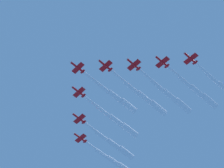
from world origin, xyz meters
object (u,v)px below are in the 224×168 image
object	(u,v)px
jet_starboard_mid	(114,144)
jet_trail_port	(224,88)
jet_port_mid	(170,96)
jet_port_outer	(197,91)
jet_port_inner	(145,97)
jet_starboard_inner	(117,121)
jet_starboard_outer	(113,161)
jet_lead	(115,96)

from	to	relation	value
jet_starboard_mid	jet_trail_port	xyz separation A→B (m)	(31.01, 63.21, 1.35)
jet_port_mid	jet_port_outer	world-z (taller)	jet_port_outer
jet_port_outer	jet_trail_port	world-z (taller)	jet_trail_port
jet_trail_port	jet_port_inner	bearing A→B (deg)	-93.44
jet_starboard_inner	jet_starboard_outer	bearing A→B (deg)	-170.96
jet_port_mid	jet_trail_port	distance (m)	29.77
jet_port_inner	jet_starboard_mid	bearing A→B (deg)	-145.47
jet_port_mid	jet_starboard_outer	bearing A→B (deg)	-141.07
jet_starboard_inner	jet_starboard_outer	xyz separation A→B (m)	(-27.79, -4.42, -0.98)
jet_port_outer	jet_starboard_outer	world-z (taller)	jet_starboard_outer
jet_port_outer	jet_port_mid	bearing A→B (deg)	-95.08
jet_port_inner	jet_trail_port	distance (m)	43.78
jet_port_mid	jet_port_outer	distance (m)	14.88
jet_starboard_inner	jet_starboard_outer	distance (m)	28.15
jet_lead	jet_port_mid	bearing A→B (deg)	91.15
jet_lead	jet_trail_port	xyz separation A→B (m)	(0.94, 59.90, -1.92)
jet_lead	jet_starboard_outer	bearing A→B (deg)	-173.55
jet_lead	jet_starboard_inner	xyz separation A→B (m)	(-16.37, -0.57, 0.38)
jet_port_mid	jet_starboard_mid	bearing A→B (deg)	-131.33
jet_starboard_inner	jet_starboard_mid	bearing A→B (deg)	-168.68
jet_starboard_mid	jet_port_inner	bearing A→B (deg)	34.53
jet_lead	jet_port_inner	distance (m)	16.33
jet_trail_port	jet_lead	bearing A→B (deg)	-90.89
jet_starboard_mid	jet_trail_port	bearing A→B (deg)	63.87
jet_trail_port	jet_starboard_mid	bearing A→B (deg)	-116.13
jet_lead	jet_port_mid	world-z (taller)	jet_lead
jet_starboard_inner	jet_starboard_mid	distance (m)	14.45
jet_port_outer	jet_lead	bearing A→B (deg)	-90.91
jet_lead	jet_port_inner	size ratio (longest dim) A/B	0.92
jet_port_inner	jet_port_outer	xyz separation A→B (m)	(2.40, 28.80, -2.07)
jet_port_inner	jet_trail_port	world-z (taller)	jet_port_inner
jet_port_inner	jet_starboard_inner	world-z (taller)	jet_starboard_inner
jet_starboard_mid	jet_port_mid	bearing A→B (deg)	48.67
jet_starboard_inner	jet_port_inner	bearing A→B (deg)	48.84
jet_lead	jet_port_inner	bearing A→B (deg)	95.96
jet_lead	jet_starboard_outer	world-z (taller)	jet_lead
jet_trail_port	jet_starboard_outer	bearing A→B (deg)	-124.79
jet_lead	jet_port_outer	distance (m)	45.12
jet_lead	jet_trail_port	size ratio (longest dim) A/B	1.00
jet_lead	jet_starboard_inner	size ratio (longest dim) A/B	0.94
jet_trail_port	jet_starboard_inner	bearing A→B (deg)	-105.97
jet_port_mid	jet_starboard_outer	xyz separation A→B (m)	(-43.55, -35.18, 2.40)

